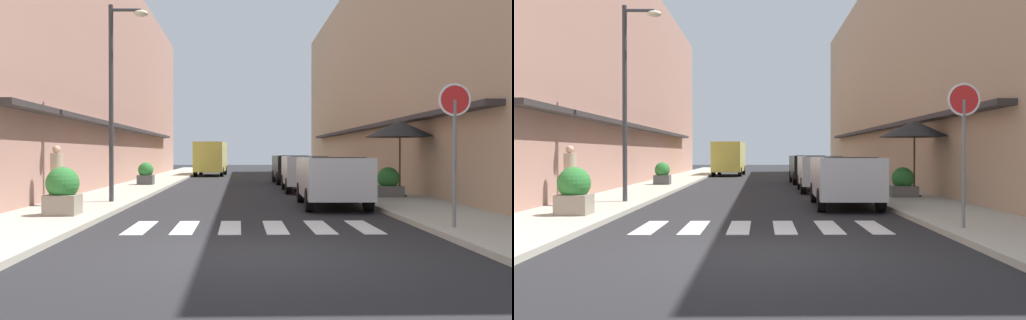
% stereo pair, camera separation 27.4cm
% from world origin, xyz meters
% --- Properties ---
extents(ground_plane, '(99.21, 99.21, 0.00)m').
position_xyz_m(ground_plane, '(0.00, 18.04, 0.00)').
color(ground_plane, '#232326').
extents(sidewalk_left, '(2.57, 63.14, 0.12)m').
position_xyz_m(sidewalk_left, '(-4.77, 18.04, 0.06)').
color(sidewalk_left, '#ADA899').
rests_on(sidewalk_left, ground_plane).
extents(sidewalk_right, '(2.57, 63.14, 0.12)m').
position_xyz_m(sidewalk_right, '(4.77, 18.04, 0.06)').
color(sidewalk_right, '#ADA899').
rests_on(sidewalk_right, ground_plane).
extents(building_row_left, '(5.50, 42.59, 10.84)m').
position_xyz_m(building_row_left, '(-8.55, 19.29, 5.42)').
color(building_row_left, '#A87A6B').
rests_on(building_row_left, ground_plane).
extents(building_row_right, '(5.50, 42.59, 11.23)m').
position_xyz_m(building_row_right, '(8.55, 19.29, 5.61)').
color(building_row_right, tan).
rests_on(building_row_right, ground_plane).
extents(crosswalk, '(5.20, 2.20, 0.01)m').
position_xyz_m(crosswalk, '(-0.00, 3.12, 0.01)').
color(crosswalk, silver).
rests_on(crosswalk, ground_plane).
extents(parked_car_near, '(1.91, 4.49, 1.47)m').
position_xyz_m(parked_car_near, '(2.43, 7.66, 0.92)').
color(parked_car_near, silver).
rests_on(parked_car_near, ground_plane).
extents(parked_car_mid, '(1.88, 4.21, 1.47)m').
position_xyz_m(parked_car_mid, '(2.43, 14.23, 0.92)').
color(parked_car_mid, silver).
rests_on(parked_car_mid, ground_plane).
extents(parked_car_far, '(1.86, 4.11, 1.47)m').
position_xyz_m(parked_car_far, '(2.43, 20.46, 0.92)').
color(parked_car_far, black).
rests_on(parked_car_far, ground_plane).
extents(delivery_van, '(2.17, 5.47, 2.37)m').
position_xyz_m(delivery_van, '(-2.28, 30.95, 1.41)').
color(delivery_van, '#D8CC4C').
rests_on(delivery_van, ground_plane).
extents(round_street_sign, '(0.65, 0.07, 2.84)m').
position_xyz_m(round_street_sign, '(3.95, 2.14, 2.29)').
color(round_street_sign, slate).
rests_on(round_street_sign, sidewalk_right).
extents(street_lamp, '(1.19, 0.28, 5.94)m').
position_xyz_m(street_lamp, '(-3.98, 8.33, 3.70)').
color(street_lamp, '#38383D').
rests_on(street_lamp, sidewalk_left).
extents(cafe_umbrella, '(2.34, 2.34, 2.56)m').
position_xyz_m(cafe_umbrella, '(5.13, 10.02, 2.39)').
color(cafe_umbrella, '#262626').
rests_on(cafe_umbrella, sidewalk_right).
extents(planter_corner, '(0.78, 0.78, 1.14)m').
position_xyz_m(planter_corner, '(-4.47, 4.62, 0.68)').
color(planter_corner, gray).
rests_on(planter_corner, sidewalk_left).
extents(planter_midblock, '(0.88, 0.88, 0.99)m').
position_xyz_m(planter_midblock, '(4.77, 10.13, 0.56)').
color(planter_midblock, slate).
rests_on(planter_midblock, sidewalk_right).
extents(planter_far, '(0.73, 0.73, 1.04)m').
position_xyz_m(planter_far, '(-4.66, 17.64, 0.62)').
color(planter_far, '#4C4C4C').
rests_on(planter_far, sidewalk_left).
extents(pedestrian_walking_near, '(0.34, 0.34, 1.68)m').
position_xyz_m(pedestrian_walking_near, '(-5.41, 7.12, 1.00)').
color(pedestrian_walking_near, '#282B33').
rests_on(pedestrian_walking_near, sidewalk_left).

